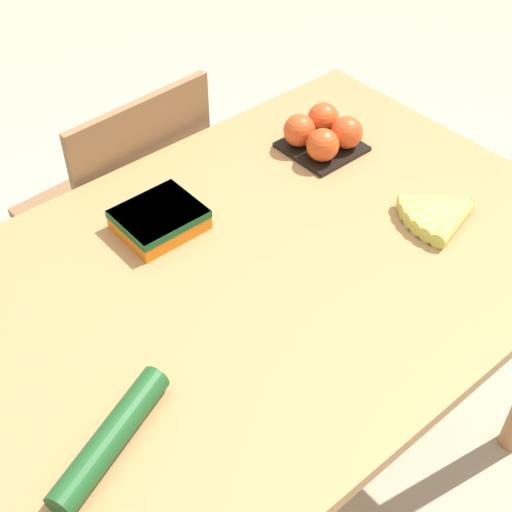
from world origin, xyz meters
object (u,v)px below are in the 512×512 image
carrot_bag (159,218)px  cucumber_near (111,438)px  tomato_pack (323,134)px  banana_bunch (441,213)px  chair (127,218)px

carrot_bag → cucumber_near: (-0.34, -0.36, -0.00)m
tomato_pack → cucumber_near: size_ratio=0.64×
banana_bunch → tomato_pack: 0.34m
chair → cucumber_near: size_ratio=3.56×
tomato_pack → carrot_bag: size_ratio=1.00×
chair → banana_bunch: chair is taller
banana_bunch → cucumber_near: bearing=-179.0°
chair → carrot_bag: (-0.13, -0.39, 0.32)m
chair → carrot_bag: chair is taller
chair → tomato_pack: size_ratio=5.56×
banana_bunch → carrot_bag: bearing=142.0°
carrot_bag → cucumber_near: cucumber_near is taller
carrot_bag → chair: bearing=71.8°
chair → banana_bunch: 0.86m
carrot_bag → cucumber_near: size_ratio=0.64×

